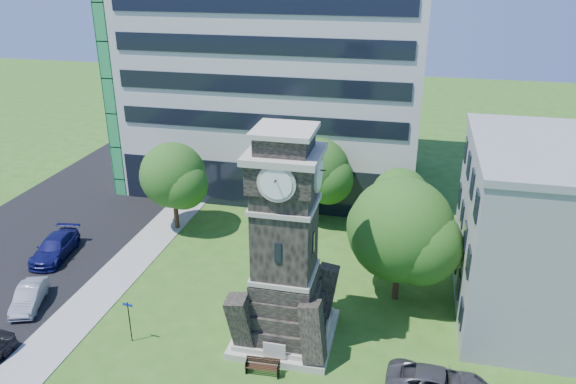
% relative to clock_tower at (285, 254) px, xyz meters
% --- Properties ---
extents(ground, '(160.00, 160.00, 0.00)m').
position_rel_clock_tower_xyz_m(ground, '(-3.00, -2.00, -5.28)').
color(ground, '#305819').
rests_on(ground, ground).
extents(sidewalk, '(3.00, 70.00, 0.06)m').
position_rel_clock_tower_xyz_m(sidewalk, '(-12.50, 3.00, -5.25)').
color(sidewalk, gray).
rests_on(sidewalk, ground).
extents(street, '(14.00, 80.00, 0.02)m').
position_rel_clock_tower_xyz_m(street, '(-21.00, 3.00, -5.27)').
color(street, black).
rests_on(street, ground).
extents(clock_tower, '(5.40, 5.40, 12.22)m').
position_rel_clock_tower_xyz_m(clock_tower, '(0.00, 0.00, 0.00)').
color(clock_tower, '#B4AE9D').
rests_on(clock_tower, ground).
extents(office_tall, '(26.20, 15.11, 28.60)m').
position_rel_clock_tower_xyz_m(office_tall, '(-6.20, 23.84, 8.94)').
color(office_tall, silver).
rests_on(office_tall, ground).
extents(car_street_mid, '(2.59, 4.13, 1.28)m').
position_rel_clock_tower_xyz_m(car_street_mid, '(-15.95, -0.58, -4.64)').
color(car_street_mid, '#989A9F').
rests_on(car_street_mid, ground).
extents(car_street_north, '(2.82, 5.33, 1.47)m').
position_rel_clock_tower_xyz_m(car_street_north, '(-18.06, 5.21, -4.54)').
color(car_street_north, '#11144E').
rests_on(car_street_north, ground).
extents(park_bench, '(1.78, 0.47, 0.92)m').
position_rel_clock_tower_xyz_m(park_bench, '(-0.42, -3.23, -4.79)').
color(park_bench, black).
rests_on(park_bench, ground).
extents(street_sign, '(0.61, 0.06, 2.53)m').
position_rel_clock_tower_xyz_m(street_sign, '(-8.25, -2.31, -3.70)').
color(street_sign, black).
rests_on(street_sign, ground).
extents(tree_nw, '(5.52, 5.02, 6.99)m').
position_rel_clock_tower_xyz_m(tree_nw, '(-11.40, 11.44, -0.98)').
color(tree_nw, '#332114').
rests_on(tree_nw, ground).
extents(tree_nc, '(5.68, 5.16, 6.96)m').
position_rel_clock_tower_xyz_m(tree_nc, '(-0.95, 15.19, -1.07)').
color(tree_nc, '#332114').
rests_on(tree_nc, ground).
extents(tree_ne, '(4.69, 4.27, 5.79)m').
position_rel_clock_tower_xyz_m(tree_ne, '(5.59, 13.02, -1.77)').
color(tree_ne, '#332114').
rests_on(tree_ne, ground).
extents(tree_east, '(6.99, 6.35, 7.99)m').
position_rel_clock_tower_xyz_m(tree_east, '(5.93, 5.33, -0.66)').
color(tree_east, '#332114').
rests_on(tree_east, ground).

